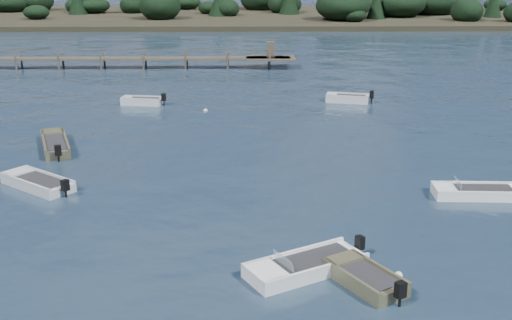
{
  "coord_description": "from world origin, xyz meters",
  "views": [
    {
      "loc": [
        1.36,
        -17.67,
        11.21
      ],
      "look_at": [
        1.91,
        14.0,
        1.0
      ],
      "focal_mm": 45.0,
      "sensor_mm": 36.0,
      "label": 1
    }
  ],
  "objects_px": {
    "dinghy_extra_b": "(365,280)",
    "tender_far_white": "(142,102)",
    "dinghy_mid_grey": "(38,184)",
    "dinghy_mid_white_b": "(476,194)",
    "jetty": "(18,59)",
    "tender_far_grey_b": "(347,100)",
    "dinghy_mid_white_a": "(306,268)",
    "dinghy_extra_a": "(55,146)"
  },
  "relations": [
    {
      "from": "dinghy_extra_b",
      "to": "tender_far_white",
      "type": "bearing_deg",
      "value": 113.08
    },
    {
      "from": "dinghy_mid_grey",
      "to": "dinghy_extra_b",
      "type": "bearing_deg",
      "value": -34.8
    },
    {
      "from": "dinghy_mid_white_b",
      "to": "tender_far_white",
      "type": "xyz_separation_m",
      "value": [
        -19.18,
        20.24,
        0.03
      ]
    },
    {
      "from": "jetty",
      "to": "tender_far_grey_b",
      "type": "bearing_deg",
      "value": -27.19
    },
    {
      "from": "dinghy_mid_white_b",
      "to": "dinghy_mid_grey",
      "type": "height_order",
      "value": "dinghy_mid_grey"
    },
    {
      "from": "dinghy_mid_grey",
      "to": "dinghy_mid_white_a",
      "type": "relative_size",
      "value": 0.88
    },
    {
      "from": "dinghy_extra_b",
      "to": "dinghy_mid_white_b",
      "type": "height_order",
      "value": "dinghy_extra_b"
    },
    {
      "from": "dinghy_mid_white_b",
      "to": "dinghy_extra_a",
      "type": "height_order",
      "value": "dinghy_extra_a"
    },
    {
      "from": "dinghy_mid_white_b",
      "to": "tender_far_white",
      "type": "bearing_deg",
      "value": 133.46
    },
    {
      "from": "tender_far_white",
      "to": "jetty",
      "type": "relative_size",
      "value": 0.05
    },
    {
      "from": "dinghy_extra_a",
      "to": "tender_far_white",
      "type": "distance_m",
      "value": 12.25
    },
    {
      "from": "dinghy_extra_b",
      "to": "dinghy_mid_white_a",
      "type": "relative_size",
      "value": 0.71
    },
    {
      "from": "dinghy_mid_grey",
      "to": "dinghy_mid_white_a",
      "type": "xyz_separation_m",
      "value": [
        12.68,
        -9.23,
        -0.01
      ]
    },
    {
      "from": "tender_far_white",
      "to": "dinghy_mid_grey",
      "type": "height_order",
      "value": "tender_far_white"
    },
    {
      "from": "dinghy_mid_white_b",
      "to": "dinghy_extra_a",
      "type": "relative_size",
      "value": 0.81
    },
    {
      "from": "dinghy_extra_a",
      "to": "tender_far_grey_b",
      "type": "bearing_deg",
      "value": 32.17
    },
    {
      "from": "tender_far_grey_b",
      "to": "jetty",
      "type": "height_order",
      "value": "jetty"
    },
    {
      "from": "dinghy_mid_white_b",
      "to": "dinghy_mid_white_a",
      "type": "bearing_deg",
      "value": -139.76
    },
    {
      "from": "dinghy_mid_white_b",
      "to": "dinghy_mid_white_a",
      "type": "distance_m",
      "value": 11.7
    },
    {
      "from": "dinghy_extra_a",
      "to": "dinghy_mid_grey",
      "type": "relative_size",
      "value": 1.31
    },
    {
      "from": "dinghy_extra_a",
      "to": "tender_far_grey_b",
      "type": "distance_m",
      "value": 23.15
    },
    {
      "from": "dinghy_extra_b",
      "to": "jetty",
      "type": "height_order",
      "value": "jetty"
    },
    {
      "from": "dinghy_extra_b",
      "to": "tender_far_grey_b",
      "type": "xyz_separation_m",
      "value": [
        3.89,
        29.35,
        0.02
      ]
    },
    {
      "from": "dinghy_mid_grey",
      "to": "dinghy_mid_white_a",
      "type": "bearing_deg",
      "value": -36.05
    },
    {
      "from": "dinghy_extra_a",
      "to": "tender_far_white",
      "type": "relative_size",
      "value": 1.56
    },
    {
      "from": "dinghy_mid_white_b",
      "to": "jetty",
      "type": "xyz_separation_m",
      "value": [
        -34.24,
        36.85,
        0.84
      ]
    },
    {
      "from": "dinghy_mid_white_a",
      "to": "dinghy_mid_white_b",
      "type": "bearing_deg",
      "value": 40.24
    },
    {
      "from": "dinghy_mid_white_b",
      "to": "jetty",
      "type": "relative_size",
      "value": 0.07
    },
    {
      "from": "dinghy_extra_b",
      "to": "tender_far_white",
      "type": "height_order",
      "value": "tender_far_white"
    },
    {
      "from": "tender_far_grey_b",
      "to": "dinghy_mid_grey",
      "type": "xyz_separation_m",
      "value": [
        -18.58,
        -19.15,
        -0.03
      ]
    },
    {
      "from": "tender_far_grey_b",
      "to": "dinghy_mid_white_a",
      "type": "height_order",
      "value": "tender_far_grey_b"
    },
    {
      "from": "dinghy_mid_white_b",
      "to": "dinghy_extra_a",
      "type": "distance_m",
      "value": 24.17
    },
    {
      "from": "dinghy_mid_grey",
      "to": "jetty",
      "type": "bearing_deg",
      "value": 109.75
    },
    {
      "from": "dinghy_extra_b",
      "to": "dinghy_mid_white_b",
      "type": "distance_m",
      "value": 10.99
    },
    {
      "from": "dinghy_extra_b",
      "to": "dinghy_mid_grey",
      "type": "distance_m",
      "value": 17.89
    },
    {
      "from": "dinghy_extra_b",
      "to": "dinghy_extra_a",
      "type": "relative_size",
      "value": 0.62
    },
    {
      "from": "dinghy_extra_b",
      "to": "dinghy_mid_white_a",
      "type": "distance_m",
      "value": 2.24
    },
    {
      "from": "dinghy_mid_white_b",
      "to": "dinghy_extra_b",
      "type": "bearing_deg",
      "value": -129.01
    },
    {
      "from": "tender_far_grey_b",
      "to": "tender_far_white",
      "type": "distance_m",
      "value": 16.16
    },
    {
      "from": "dinghy_mid_white_b",
      "to": "dinghy_mid_white_a",
      "type": "xyz_separation_m",
      "value": [
        -8.93,
        -7.56,
        0.01
      ]
    },
    {
      "from": "dinghy_extra_a",
      "to": "dinghy_mid_grey",
      "type": "bearing_deg",
      "value": -81.51
    },
    {
      "from": "dinghy_extra_a",
      "to": "tender_far_grey_b",
      "type": "xyz_separation_m",
      "value": [
        19.59,
        12.33,
        0.01
      ]
    }
  ]
}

